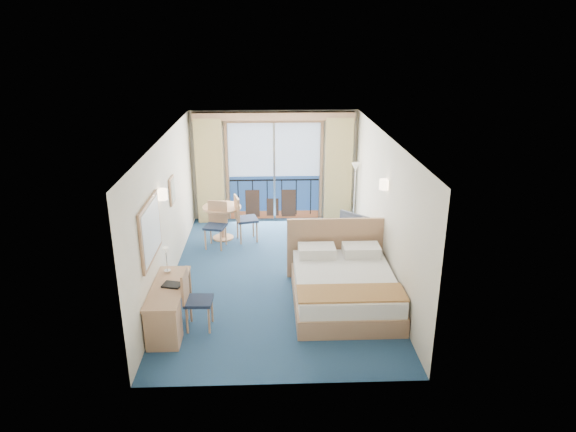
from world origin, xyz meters
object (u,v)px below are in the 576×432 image
(table_chair_a, at_px, (243,216))
(nightstand, at_px, (364,251))
(armchair, at_px, (344,233))
(desk, at_px, (164,317))
(desk_chair, at_px, (193,296))
(bed, at_px, (343,285))
(round_table, at_px, (222,214))
(table_chair_b, at_px, (216,222))
(floor_lamp, at_px, (355,179))

(table_chair_a, bearing_deg, nightstand, -130.85)
(nightstand, relative_size, armchair, 0.64)
(desk, bearing_deg, table_chair_a, 75.50)
(desk, height_order, table_chair_a, table_chair_a)
(nightstand, bearing_deg, desk_chair, -143.51)
(bed, distance_m, desk_chair, 2.57)
(armchair, bearing_deg, round_table, -59.83)
(bed, height_order, table_chair_b, bed)
(bed, xyz_separation_m, desk, (-2.86, -1.03, 0.06))
(round_table, distance_m, table_chair_b, 0.43)
(bed, xyz_separation_m, table_chair_a, (-1.85, 2.86, 0.26))
(round_table, distance_m, table_chair_a, 0.49)
(desk_chair, xyz_separation_m, round_table, (0.15, 3.73, 0.03))
(table_chair_b, bearing_deg, desk, -83.42)
(bed, height_order, round_table, bed)
(table_chair_b, bearing_deg, desk_chair, -77.35)
(bed, bearing_deg, desk_chair, -164.07)
(bed, relative_size, desk_chair, 2.26)
(desk, xyz_separation_m, table_chair_a, (1.01, 3.90, 0.21))
(table_chair_b, bearing_deg, round_table, 91.36)
(desk, bearing_deg, bed, 19.87)
(nightstand, xyz_separation_m, floor_lamp, (0.10, 2.03, 0.93))
(desk_chair, bearing_deg, armchair, -40.85)
(armchair, xyz_separation_m, floor_lamp, (0.41, 1.31, 0.82))
(floor_lamp, xyz_separation_m, table_chair_b, (-3.16, -1.03, -0.63))
(nightstand, relative_size, desk, 0.35)
(desk_chair, bearing_deg, floor_lamp, -34.60)
(round_table, bearing_deg, nightstand, -25.49)
(round_table, bearing_deg, floor_lamp, 11.27)
(desk_chair, height_order, round_table, desk_chair)
(armchair, height_order, table_chair_a, table_chair_a)
(desk_chair, distance_m, table_chair_b, 3.31)
(floor_lamp, height_order, table_chair_a, floor_lamp)
(armchair, bearing_deg, desk_chair, 2.06)
(desk_chair, relative_size, table_chair_a, 0.94)
(desk_chair, distance_m, table_chair_a, 3.62)
(floor_lamp, bearing_deg, table_chair_a, -163.51)
(armchair, bearing_deg, bed, 36.54)
(bed, distance_m, table_chair_b, 3.55)
(nightstand, relative_size, desk_chair, 0.53)
(nightstand, relative_size, floor_lamp, 0.33)
(table_chair_a, height_order, table_chair_b, table_chair_a)
(nightstand, xyz_separation_m, armchair, (-0.31, 0.72, 0.11))
(nightstand, height_order, table_chair_a, table_chair_a)
(bed, xyz_separation_m, floor_lamp, (0.76, 3.64, 0.87))
(desk, xyz_separation_m, desk_chair, (0.39, 0.33, 0.17))
(desk_chair, bearing_deg, nightstand, -51.52)
(desk_chair, bearing_deg, round_table, -0.29)
(nightstand, relative_size, table_chair_a, 0.50)
(floor_lamp, xyz_separation_m, table_chair_a, (-2.61, -0.77, -0.60))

